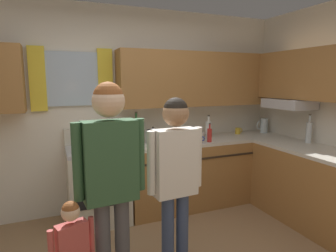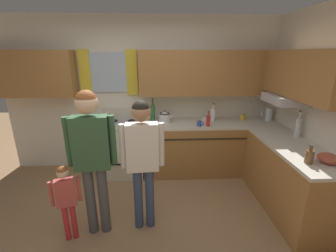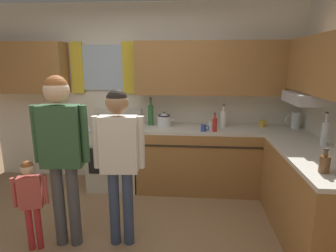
{
  "view_description": "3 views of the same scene",
  "coord_description": "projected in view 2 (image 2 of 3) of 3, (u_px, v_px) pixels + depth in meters",
  "views": [
    {
      "loc": [
        -0.8,
        -1.82,
        1.67
      ],
      "look_at": [
        0.23,
        0.69,
        1.25
      ],
      "focal_mm": 30.8,
      "sensor_mm": 36.0,
      "label": 1
    },
    {
      "loc": [
        0.27,
        -2.1,
        2.01
      ],
      "look_at": [
        0.41,
        0.91,
        1.05
      ],
      "focal_mm": 24.47,
      "sensor_mm": 36.0,
      "label": 2
    },
    {
      "loc": [
        0.77,
        -2.24,
        1.79
      ],
      "look_at": [
        0.52,
        0.6,
        1.13
      ],
      "focal_mm": 29.92,
      "sensor_mm": 36.0,
      "label": 3
    }
  ],
  "objects": [
    {
      "name": "ground_plane",
      "position": [
        136.0,
        239.0,
        2.6
      ],
      "size": [
        12.0,
        12.0,
        0.0
      ],
      "primitive_type": "plane",
      "color": "#93704C"
    },
    {
      "name": "back_wall_unit",
      "position": [
        145.0,
        87.0,
        3.88
      ],
      "size": [
        4.6,
        0.42,
        2.6
      ],
      "color": "silver",
      "rests_on": "ground"
    },
    {
      "name": "kitchen_counter_run",
      "position": [
        237.0,
        157.0,
        3.58
      ],
      "size": [
        2.26,
        2.15,
        0.9
      ],
      "color": "#9E6B38",
      "rests_on": "ground"
    },
    {
      "name": "stove_oven",
      "position": [
        123.0,
        148.0,
        3.91
      ],
      "size": [
        0.69,
        0.67,
        1.1
      ],
      "color": "beige",
      "rests_on": "ground"
    },
    {
      "name": "bottle_milk_white",
      "position": [
        213.0,
        115.0,
        3.85
      ],
      "size": [
        0.08,
        0.08,
        0.31
      ],
      "color": "white",
      "rests_on": "kitchen_counter_run"
    },
    {
      "name": "bottle_wine_green",
      "position": [
        153.0,
        113.0,
        3.85
      ],
      "size": [
        0.08,
        0.08,
        0.39
      ],
      "color": "#2D6633",
      "rests_on": "kitchen_counter_run"
    },
    {
      "name": "bottle_sauce_red",
      "position": [
        208.0,
        121.0,
        3.61
      ],
      "size": [
        0.06,
        0.06,
        0.25
      ],
      "color": "red",
      "rests_on": "kitchen_counter_run"
    },
    {
      "name": "bottle_tall_clear",
      "position": [
        298.0,
        127.0,
        3.14
      ],
      "size": [
        0.07,
        0.07,
        0.37
      ],
      "color": "silver",
      "rests_on": "kitchen_counter_run"
    },
    {
      "name": "bottle_squat_brown",
      "position": [
        309.0,
        156.0,
        2.4
      ],
      "size": [
        0.08,
        0.08,
        0.21
      ],
      "color": "brown",
      "rests_on": "kitchen_counter_run"
    },
    {
      "name": "mug_cobalt_blue",
      "position": [
        199.0,
        124.0,
        3.62
      ],
      "size": [
        0.11,
        0.07,
        0.08
      ],
      "color": "#2D479E",
      "rests_on": "kitchen_counter_run"
    },
    {
      "name": "mug_mustard_yellow",
      "position": [
        243.0,
        117.0,
        3.97
      ],
      "size": [
        0.12,
        0.08,
        0.09
      ],
      "color": "gold",
      "rests_on": "kitchen_counter_run"
    },
    {
      "name": "mug_ceramic_white",
      "position": [
        204.0,
        120.0,
        3.77
      ],
      "size": [
        0.13,
        0.08,
        0.09
      ],
      "color": "white",
      "rests_on": "kitchen_counter_run"
    },
    {
      "name": "stovetop_kettle",
      "position": [
        165.0,
        117.0,
        3.8
      ],
      "size": [
        0.27,
        0.2,
        0.21
      ],
      "color": "silver",
      "rests_on": "kitchen_counter_run"
    },
    {
      "name": "water_pitcher",
      "position": [
        268.0,
        114.0,
        3.91
      ],
      "size": [
        0.19,
        0.11,
        0.22
      ],
      "color": "silver",
      "rests_on": "kitchen_counter_run"
    },
    {
      "name": "mixing_bowl",
      "position": [
        329.0,
        159.0,
        2.42
      ],
      "size": [
        0.22,
        0.22,
        0.1
      ],
      "color": "#B24C38",
      "rests_on": "kitchen_counter_run"
    },
    {
      "name": "adult_holding_child",
      "position": [
        92.0,
        149.0,
        2.41
      ],
      "size": [
        0.52,
        0.23,
        1.67
      ],
      "color": "#4C4C51",
      "rests_on": "ground"
    },
    {
      "name": "adult_in_plaid",
      "position": [
        142.0,
        152.0,
        2.51
      ],
      "size": [
        0.48,
        0.21,
        1.55
      ],
      "color": "#38476B",
      "rests_on": "ground"
    },
    {
      "name": "small_child",
      "position": [
        66.0,
        195.0,
        2.44
      ],
      "size": [
        0.3,
        0.14,
        0.91
      ],
      "color": "red",
      "rests_on": "ground"
    }
  ]
}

